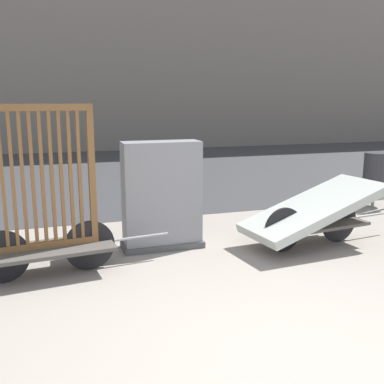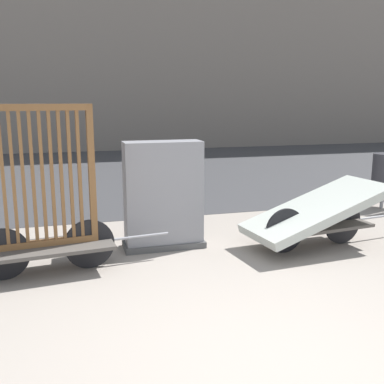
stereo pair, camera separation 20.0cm
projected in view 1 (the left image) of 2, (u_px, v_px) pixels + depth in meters
ground_plane at (290, 366)px, 3.26m from camera, size 60.00×60.00×0.00m
road_strip at (112, 172)px, 11.94m from camera, size 56.00×10.00×0.01m
bike_cart_with_bedframe at (46, 218)px, 4.81m from camera, size 2.14×0.80×1.86m
bike_cart_with_mattress at (313, 212)px, 5.83m from camera, size 2.35×1.10×0.84m
utility_cabinet at (162, 199)px, 5.75m from camera, size 1.05×0.43×1.39m
trash_bin at (375, 172)px, 8.02m from camera, size 0.41×0.41×0.97m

